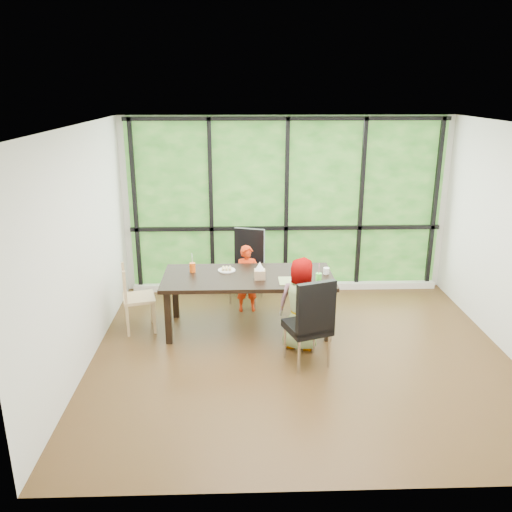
% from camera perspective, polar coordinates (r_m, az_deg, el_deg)
% --- Properties ---
extents(ground, '(5.00, 5.00, 0.00)m').
position_cam_1_polar(ground, '(6.49, 4.85, -10.62)').
color(ground, black).
rests_on(ground, ground).
extents(back_wall, '(5.00, 0.00, 5.00)m').
position_cam_1_polar(back_wall, '(8.12, 3.28, 5.53)').
color(back_wall, silver).
rests_on(back_wall, ground).
extents(foliage_backdrop, '(4.80, 0.02, 2.65)m').
position_cam_1_polar(foliage_backdrop, '(8.10, 3.30, 5.50)').
color(foliage_backdrop, '#1A4A15').
rests_on(foliage_backdrop, back_wall).
extents(window_mullions, '(4.80, 0.06, 2.65)m').
position_cam_1_polar(window_mullions, '(8.07, 3.32, 5.44)').
color(window_mullions, black).
rests_on(window_mullions, back_wall).
extents(window_sill, '(4.80, 0.12, 0.10)m').
position_cam_1_polar(window_sill, '(8.41, 3.19, -3.30)').
color(window_sill, silver).
rests_on(window_sill, ground).
extents(dining_table, '(2.30, 1.20, 0.75)m').
position_cam_1_polar(dining_table, '(6.96, -0.85, -5.05)').
color(dining_table, black).
rests_on(dining_table, ground).
extents(chair_window_leather, '(0.58, 0.58, 1.08)m').
position_cam_1_polar(chair_window_leather, '(7.78, -1.09, -1.20)').
color(chair_window_leather, black).
rests_on(chair_window_leather, ground).
extents(chair_interior_leather, '(0.59, 0.59, 1.08)m').
position_cam_1_polar(chair_interior_leather, '(6.07, 5.62, -7.02)').
color(chair_interior_leather, black).
rests_on(chair_interior_leather, ground).
extents(chair_end_beech, '(0.49, 0.51, 0.90)m').
position_cam_1_polar(chair_end_beech, '(7.07, -12.62, -4.47)').
color(chair_end_beech, tan).
rests_on(chair_end_beech, ground).
extents(child_toddler, '(0.37, 0.27, 0.97)m').
position_cam_1_polar(child_toddler, '(7.47, -0.95, -2.48)').
color(child_toddler, red).
rests_on(child_toddler, ground).
extents(child_older, '(0.66, 0.53, 1.16)m').
position_cam_1_polar(child_older, '(6.41, 5.11, -5.21)').
color(child_older, slate).
rests_on(child_older, ground).
extents(placemat, '(0.41, 0.30, 0.01)m').
position_cam_1_polar(placemat, '(6.66, 4.26, -2.70)').
color(placemat, tan).
rests_on(placemat, dining_table).
extents(plate_far, '(0.23, 0.23, 0.01)m').
position_cam_1_polar(plate_far, '(7.01, -3.21, -1.55)').
color(plate_far, white).
rests_on(plate_far, dining_table).
extents(plate_near, '(0.23, 0.23, 0.01)m').
position_cam_1_polar(plate_near, '(6.66, 4.70, -2.67)').
color(plate_near, white).
rests_on(plate_near, dining_table).
extents(orange_cup, '(0.08, 0.08, 0.12)m').
position_cam_1_polar(orange_cup, '(6.99, -6.93, -1.24)').
color(orange_cup, '#F05913').
rests_on(orange_cup, dining_table).
extents(green_cup, '(0.08, 0.08, 0.12)m').
position_cam_1_polar(green_cup, '(6.62, 6.83, -2.37)').
color(green_cup, '#50D83F').
rests_on(green_cup, dining_table).
extents(white_mug, '(0.08, 0.08, 0.08)m').
position_cam_1_polar(white_mug, '(6.93, 7.66, -1.61)').
color(white_mug, white).
rests_on(white_mug, dining_table).
extents(tissue_box, '(0.14, 0.14, 0.12)m').
position_cam_1_polar(tissue_box, '(6.69, 0.41, -2.00)').
color(tissue_box, tan).
rests_on(tissue_box, dining_table).
extents(crepe_rolls_far, '(0.15, 0.12, 0.04)m').
position_cam_1_polar(crepe_rolls_far, '(7.00, -3.22, -1.36)').
color(crepe_rolls_far, tan).
rests_on(crepe_rolls_far, plate_far).
extents(crepe_rolls_near, '(0.15, 0.12, 0.04)m').
position_cam_1_polar(crepe_rolls_near, '(6.65, 4.70, -2.46)').
color(crepe_rolls_near, tan).
rests_on(crepe_rolls_near, plate_near).
extents(straw_white, '(0.01, 0.04, 0.20)m').
position_cam_1_polar(straw_white, '(6.96, -6.96, -0.45)').
color(straw_white, white).
rests_on(straw_white, orange_cup).
extents(straw_pink, '(0.01, 0.04, 0.20)m').
position_cam_1_polar(straw_pink, '(6.58, 6.86, -1.55)').
color(straw_pink, pink).
rests_on(straw_pink, green_cup).
extents(tissue, '(0.12, 0.12, 0.11)m').
position_cam_1_polar(tissue, '(6.66, 0.41, -1.08)').
color(tissue, white).
rests_on(tissue, tissue_box).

